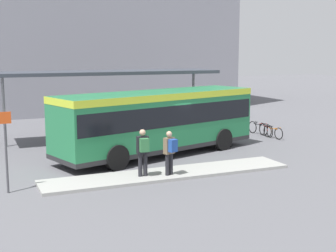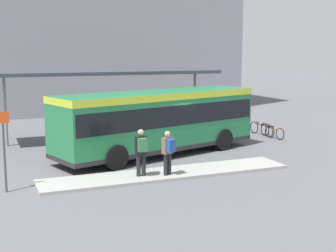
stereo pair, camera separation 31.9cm
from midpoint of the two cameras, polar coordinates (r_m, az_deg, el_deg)
ground_plane at (r=22.00m, az=-0.80°, el=-3.51°), size 120.00×120.00×0.00m
curb_island at (r=18.39m, az=0.44°, el=-5.84°), size 9.99×1.80×0.12m
city_bus at (r=21.69m, az=-0.79°, el=0.98°), size 10.37×5.30×2.96m
pedestrian_waiting at (r=17.58m, az=-2.76°, el=-2.89°), size 0.45×0.47×1.79m
pedestrian_companion at (r=17.73m, az=0.55°, el=-2.96°), size 0.49×0.52×1.70m
bicycle_orange at (r=26.69m, az=13.18°, el=-0.77°), size 0.48×1.57×0.68m
bicycle_red at (r=27.27m, az=12.35°, el=-0.50°), size 0.48×1.66×0.72m
bicycle_black at (r=27.81m, az=11.41°, el=-0.28°), size 0.48×1.68×0.73m
station_shelter at (r=25.77m, az=-7.13°, el=6.37°), size 12.53×2.93×3.75m
potted_planter_near_shelter at (r=24.25m, az=0.27°, el=-0.71°), size 0.80×0.80×1.28m
platform_sign at (r=16.76m, az=-18.85°, el=-2.54°), size 0.44×0.08×2.80m
station_building at (r=43.63m, az=-8.79°, el=14.42°), size 21.65×15.16×17.90m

